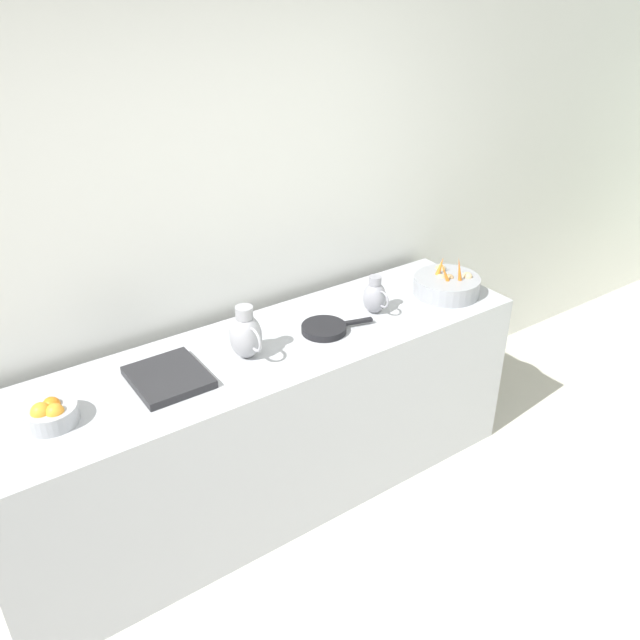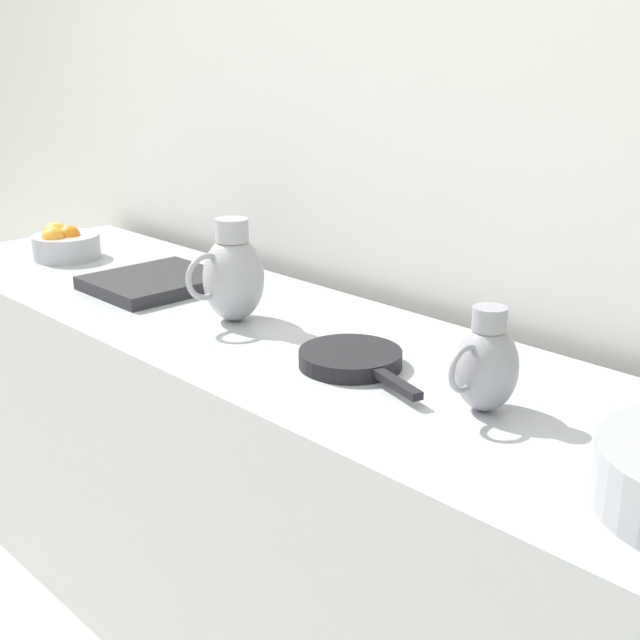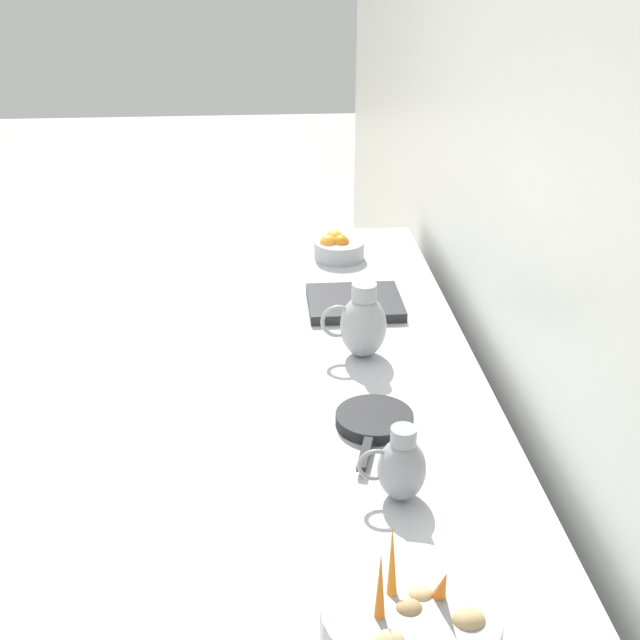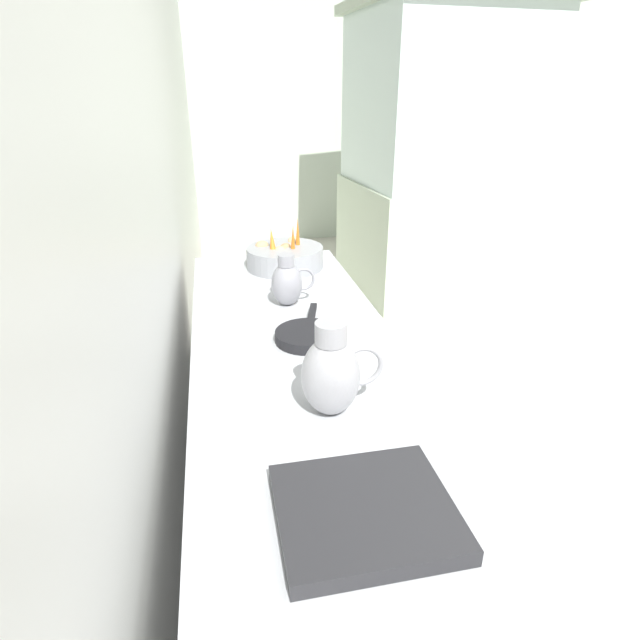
% 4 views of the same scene
% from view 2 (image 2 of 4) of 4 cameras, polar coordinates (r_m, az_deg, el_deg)
% --- Properties ---
extents(tile_wall_left, '(0.10, 8.98, 3.00)m').
position_cam_2_polar(tile_wall_left, '(1.97, 16.90, 15.58)').
color(tile_wall_left, silver).
rests_on(tile_wall_left, ground_plane).
extents(prep_counter, '(0.68, 2.66, 0.91)m').
position_cam_2_polar(prep_counter, '(2.24, -3.15, -11.59)').
color(prep_counter, '#ADAFB5').
rests_on(prep_counter, ground_plane).
extents(orange_bowl, '(0.21, 0.21, 0.11)m').
position_cam_2_polar(orange_bowl, '(2.82, -16.69, 4.90)').
color(orange_bowl, '#9EA0A5').
rests_on(orange_bowl, prep_counter).
extents(metal_pitcher_tall, '(0.21, 0.15, 0.25)m').
position_cam_2_polar(metal_pitcher_tall, '(2.08, -5.86, 2.98)').
color(metal_pitcher_tall, '#939399').
rests_on(metal_pitcher_tall, prep_counter).
extents(metal_pitcher_short, '(0.17, 0.12, 0.20)m').
position_cam_2_polar(metal_pitcher_short, '(1.60, 11.01, -2.94)').
color(metal_pitcher_short, gray).
rests_on(metal_pitcher_short, prep_counter).
extents(counter_sink_basin, '(0.34, 0.30, 0.04)m').
position_cam_2_polar(counter_sink_basin, '(2.41, -10.91, 2.50)').
color(counter_sink_basin, '#232326').
rests_on(counter_sink_basin, prep_counter).
extents(skillet_on_counter, '(0.22, 0.36, 0.03)m').
position_cam_2_polar(skillet_on_counter, '(1.80, 2.13, -2.62)').
color(skillet_on_counter, black).
rests_on(skillet_on_counter, prep_counter).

